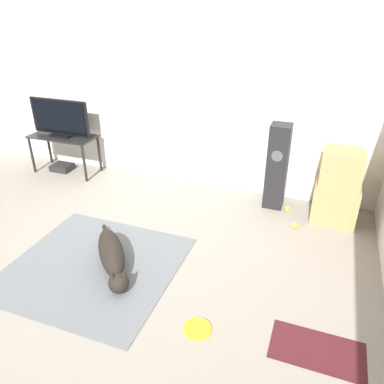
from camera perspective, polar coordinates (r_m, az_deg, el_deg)
The scene contains 14 objects.
ground_plane at distance 3.67m, azimuth -15.94°, elevation -11.20°, with size 12.00×12.00×0.00m, color gray.
wall_back at distance 4.81m, azimuth -3.19°, elevation 16.09°, with size 8.00×0.06×2.55m.
area_rug at distance 3.68m, azimuth -14.68°, elevation -10.81°, with size 1.51×1.46×0.01m.
dog at distance 3.55m, azimuth -12.08°, elevation -9.44°, with size 0.73×0.86×0.26m.
frisbee at distance 3.01m, azimuth 0.87°, elevation -20.08°, with size 0.21×0.21×0.03m.
cardboard_box_lower at distance 4.42m, azimuth 20.93°, elevation -1.48°, with size 0.47×0.38×0.44m.
cardboard_box_upper at distance 4.23m, azimuth 21.83°, elevation 3.41°, with size 0.41×0.34×0.40m.
floor_speaker at distance 4.41m, azimuth 12.83°, elevation 3.77°, with size 0.23×0.23×1.01m.
tv_stand at distance 5.52m, azimuth -18.99°, elevation 7.34°, with size 0.93×0.42×0.54m.
tv at distance 5.42m, azimuth -19.50°, elevation 10.55°, with size 0.88×0.20×0.50m.
tennis_ball_by_boxes at distance 4.22m, azimuth 15.43°, elevation -4.97°, with size 0.07×0.07×0.07m.
tennis_ball_near_speaker at distance 4.52m, azimuth 14.29°, elevation -2.45°, with size 0.07×0.07×0.07m.
game_console at distance 5.73m, azimuth -19.16°, elevation 3.58°, with size 0.29×0.23×0.09m.
door_mat at distance 3.03m, azimuth 18.54°, elevation -21.87°, with size 0.66×0.37×0.01m.
Camera 1 is at (1.88, -2.22, 2.24)m, focal length 35.00 mm.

